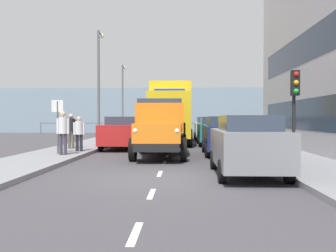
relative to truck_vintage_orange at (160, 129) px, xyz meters
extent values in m
plane|color=#423F44|center=(-0.25, -4.35, -1.18)|extent=(80.00, 80.00, 0.00)
cube|color=gray|center=(-5.04, -4.35, -1.10)|extent=(2.66, 37.32, 0.15)
cube|color=gray|center=(4.53, -4.35, -1.10)|extent=(2.66, 37.32, 0.15)
cube|color=silver|center=(-0.25, 10.05, -1.17)|extent=(0.12, 1.10, 0.01)
cube|color=silver|center=(-0.25, 7.30, -1.17)|extent=(0.12, 1.10, 0.01)
cube|color=silver|center=(-0.25, 4.39, -1.17)|extent=(0.12, 1.10, 0.01)
cube|color=silver|center=(-0.25, 1.54, -1.17)|extent=(0.12, 1.10, 0.01)
cube|color=silver|center=(-0.25, -0.74, -1.17)|extent=(0.12, 1.10, 0.01)
cube|color=silver|center=(-0.25, -3.40, -1.17)|extent=(0.12, 1.10, 0.01)
cube|color=silver|center=(-0.25, -5.71, -1.17)|extent=(0.12, 1.10, 0.01)
cube|color=silver|center=(-0.25, -8.33, -1.17)|extent=(0.12, 1.10, 0.01)
cube|color=silver|center=(-0.25, -10.61, -1.17)|extent=(0.12, 1.10, 0.01)
cube|color=silver|center=(-0.25, -13.26, -1.17)|extent=(0.12, 1.10, 0.01)
cube|color=silver|center=(-0.25, -15.93, -1.17)|extent=(0.12, 1.10, 0.01)
cube|color=silver|center=(-0.25, -18.46, -1.17)|extent=(0.12, 1.10, 0.01)
cube|color=silver|center=(-0.25, -20.91, -1.17)|extent=(0.12, 1.10, 0.01)
cube|color=#2D3847|center=(-6.40, -0.66, 0.62)|extent=(0.08, 15.79, 1.40)
cube|color=#2D3847|center=(-6.40, -0.66, 3.62)|extent=(0.08, 15.79, 1.40)
cube|color=gray|center=(-0.25, -26.01, 1.32)|extent=(80.00, 0.80, 5.00)
cylinder|color=#4C5156|center=(-14.25, -22.41, -0.58)|extent=(0.08, 0.08, 1.20)
cylinder|color=#4C5156|center=(-12.25, -22.41, -0.58)|extent=(0.08, 0.08, 1.20)
cylinder|color=#4C5156|center=(-10.25, -22.41, -0.58)|extent=(0.08, 0.08, 1.20)
cylinder|color=#4C5156|center=(-8.25, -22.41, -0.58)|extent=(0.08, 0.08, 1.20)
cylinder|color=#4C5156|center=(-6.25, -22.41, -0.58)|extent=(0.08, 0.08, 1.20)
cylinder|color=#4C5156|center=(-4.25, -22.41, -0.58)|extent=(0.08, 0.08, 1.20)
cylinder|color=#4C5156|center=(-2.25, -22.41, -0.58)|extent=(0.08, 0.08, 1.20)
cylinder|color=#4C5156|center=(-0.25, -22.41, -0.58)|extent=(0.08, 0.08, 1.20)
cylinder|color=#4C5156|center=(1.75, -22.41, -0.58)|extent=(0.08, 0.08, 1.20)
cylinder|color=#4C5156|center=(3.75, -22.41, -0.58)|extent=(0.08, 0.08, 1.20)
cylinder|color=#4C5156|center=(5.75, -22.41, -0.58)|extent=(0.08, 0.08, 1.20)
cylinder|color=#4C5156|center=(7.75, -22.41, -0.58)|extent=(0.08, 0.08, 1.20)
cylinder|color=#4C5156|center=(9.75, -22.41, -0.58)|extent=(0.08, 0.08, 1.20)
cylinder|color=#4C5156|center=(11.75, -22.41, -0.58)|extent=(0.08, 0.08, 1.20)
cylinder|color=#4C5156|center=(13.75, -22.41, -0.58)|extent=(0.08, 0.08, 1.20)
cube|color=#4C5156|center=(-0.25, -22.41, -0.06)|extent=(28.00, 0.08, 0.08)
cube|color=black|center=(0.00, -0.38, -0.58)|extent=(1.64, 5.60, 0.30)
cube|color=orange|center=(0.00, 1.47, -0.08)|extent=(1.72, 1.90, 0.70)
cube|color=silver|center=(0.00, 2.36, -0.11)|extent=(1.16, 0.08, 0.56)
sphere|color=white|center=(-0.74, 2.36, 0.02)|extent=(0.20, 0.20, 0.20)
sphere|color=white|center=(0.73, 2.36, 0.02)|extent=(0.20, 0.20, 0.20)
cube|color=orange|center=(0.00, -0.04, 0.50)|extent=(1.93, 1.34, 1.15)
cube|color=#2D3847|center=(0.00, -0.04, 0.97)|extent=(1.78, 1.23, 0.56)
cube|color=#2D2319|center=(0.00, -1.72, -0.35)|extent=(2.10, 2.80, 0.16)
cube|color=black|center=(-1.01, -1.72, -0.03)|extent=(0.08, 2.80, 0.56)
cube|color=black|center=(1.01, -1.72, -0.03)|extent=(0.08, 2.80, 0.56)
cylinder|color=black|center=(-0.97, 1.30, -0.73)|extent=(0.24, 0.90, 0.90)
cylinder|color=black|center=(0.97, 1.30, -0.73)|extent=(0.24, 0.90, 0.90)
cylinder|color=black|center=(-0.97, -1.92, -0.73)|extent=(0.24, 0.90, 0.90)
cylinder|color=black|center=(0.97, -1.92, -0.73)|extent=(0.24, 0.90, 0.90)
cube|color=gold|center=(-0.18, -5.62, 0.64)|extent=(2.40, 2.21, 2.60)
cube|color=#2D3847|center=(-0.18, -5.62, 1.21)|extent=(2.20, 2.04, 0.80)
cube|color=#1933B2|center=(-0.18, -5.62, 2.04)|extent=(1.75, 0.20, 0.16)
cube|color=gold|center=(-0.18, -9.62, 1.19)|extent=(2.50, 5.95, 3.00)
cube|color=black|center=(-0.18, -8.68, -0.48)|extent=(2.00, 8.07, 0.36)
cylinder|color=black|center=(-1.33, -5.71, -0.66)|extent=(0.28, 1.04, 1.04)
cylinder|color=black|center=(0.97, -5.71, -0.66)|extent=(0.28, 1.04, 1.04)
cylinder|color=black|center=(-1.33, -9.32, -0.66)|extent=(0.28, 1.04, 1.04)
cylinder|color=black|center=(0.97, -9.32, -0.66)|extent=(0.28, 1.04, 1.04)
cylinder|color=black|center=(-1.33, -11.44, -0.66)|extent=(0.28, 1.04, 1.04)
cylinder|color=black|center=(0.97, -11.44, -0.66)|extent=(0.28, 1.04, 1.04)
cube|color=slate|center=(-2.76, 4.62, -0.38)|extent=(1.76, 4.11, 1.00)
cube|color=#2D3847|center=(-2.76, 4.82, 0.33)|extent=(1.45, 2.26, 0.42)
cylinder|color=black|center=(-1.92, 3.34, -0.88)|extent=(0.18, 0.60, 0.60)
cylinder|color=black|center=(-3.60, 3.34, -0.88)|extent=(0.18, 0.60, 0.60)
cylinder|color=black|center=(-1.92, 5.89, -0.88)|extent=(0.18, 0.60, 0.60)
cylinder|color=black|center=(-3.60, 5.89, -0.88)|extent=(0.18, 0.60, 0.60)
cube|color=navy|center=(-2.76, -1.29, -0.38)|extent=(1.71, 3.87, 1.00)
cube|color=#2D3847|center=(-2.76, -1.09, 0.33)|extent=(1.40, 2.13, 0.42)
cylinder|color=black|center=(-1.95, -2.49, -0.88)|extent=(0.18, 0.60, 0.60)
cylinder|color=black|center=(-3.57, -2.49, -0.88)|extent=(0.18, 0.60, 0.60)
cylinder|color=black|center=(-1.95, -0.09, -0.88)|extent=(0.18, 0.60, 0.60)
cylinder|color=black|center=(-3.57, -0.09, -0.88)|extent=(0.18, 0.60, 0.60)
cube|color=#1E6670|center=(-2.76, -7.10, -0.38)|extent=(1.76, 3.97, 1.00)
cube|color=#2D3847|center=(-2.76, -6.90, 0.33)|extent=(1.44, 2.18, 0.42)
cylinder|color=black|center=(-1.92, -8.33, -0.88)|extent=(0.18, 0.60, 0.60)
cylinder|color=black|center=(-3.59, -8.33, -0.88)|extent=(0.18, 0.60, 0.60)
cylinder|color=black|center=(-1.92, -5.87, -0.88)|extent=(0.18, 0.60, 0.60)
cylinder|color=black|center=(-3.59, -5.87, -0.88)|extent=(0.18, 0.60, 0.60)
cube|color=#B7BABF|center=(-2.76, -12.53, -0.38)|extent=(1.83, 3.88, 1.00)
cube|color=#2D3847|center=(-2.76, -12.33, 0.33)|extent=(1.50, 2.13, 0.42)
cylinder|color=black|center=(-1.89, -13.73, -0.88)|extent=(0.18, 0.60, 0.60)
cylinder|color=black|center=(-3.63, -13.73, -0.88)|extent=(0.18, 0.60, 0.60)
cylinder|color=black|center=(-1.89, -11.32, -0.88)|extent=(0.18, 0.60, 0.60)
cylinder|color=black|center=(-3.63, -11.32, -0.88)|extent=(0.18, 0.60, 0.60)
cube|color=#B21E1E|center=(2.26, -4.24, -0.38)|extent=(1.85, 4.47, 1.00)
cube|color=#2D3847|center=(2.26, -4.44, 0.33)|extent=(1.51, 2.46, 0.42)
cylinder|color=black|center=(1.38, -2.86, -0.88)|extent=(0.18, 0.60, 0.60)
cylinder|color=black|center=(3.13, -2.86, -0.88)|extent=(0.18, 0.60, 0.60)
cylinder|color=black|center=(1.38, -5.63, -0.88)|extent=(0.18, 0.60, 0.60)
cylinder|color=black|center=(3.13, -5.63, -0.88)|extent=(0.18, 0.60, 0.60)
cylinder|color=#383342|center=(3.84, 0.45, -0.60)|extent=(0.14, 0.14, 0.86)
cylinder|color=#383342|center=(4.02, 0.45, -0.60)|extent=(0.14, 0.14, 0.86)
cylinder|color=silver|center=(3.93, 0.45, 0.18)|extent=(0.34, 0.34, 0.68)
cylinder|color=silver|center=(3.71, 0.45, 0.14)|extent=(0.09, 0.09, 0.63)
cylinder|color=silver|center=(4.15, 0.45, 0.14)|extent=(0.09, 0.09, 0.63)
sphere|color=tan|center=(3.93, 0.45, 0.63)|extent=(0.23, 0.23, 0.23)
cylinder|color=black|center=(3.64, -1.17, -0.65)|extent=(0.14, 0.14, 0.76)
cylinder|color=black|center=(3.82, -1.17, -0.65)|extent=(0.14, 0.14, 0.76)
cylinder|color=silver|center=(3.73, -1.17, 0.03)|extent=(0.34, 0.34, 0.60)
cylinder|color=silver|center=(3.51, -1.17, 0.00)|extent=(0.09, 0.09, 0.55)
cylinder|color=silver|center=(3.95, -1.17, 0.00)|extent=(0.09, 0.09, 0.55)
sphere|color=tan|center=(3.73, -1.17, 0.43)|extent=(0.21, 0.21, 0.21)
cylinder|color=#4C473D|center=(4.45, -2.64, -0.61)|extent=(0.14, 0.14, 0.83)
cylinder|color=#4C473D|center=(4.63, -2.64, -0.61)|extent=(0.14, 0.14, 0.83)
cylinder|color=black|center=(4.54, -2.64, 0.13)|extent=(0.34, 0.34, 0.66)
cylinder|color=black|center=(4.32, -2.64, 0.10)|extent=(0.09, 0.09, 0.60)
cylinder|color=black|center=(4.76, -2.64, 0.10)|extent=(0.09, 0.09, 0.60)
sphere|color=tan|center=(4.54, -2.64, 0.57)|extent=(0.22, 0.22, 0.22)
cylinder|color=black|center=(-4.94, 1.74, 0.57)|extent=(0.12, 0.12, 3.20)
cube|color=black|center=(-4.94, 1.88, 1.72)|extent=(0.28, 0.24, 0.90)
sphere|color=red|center=(-4.94, 2.00, 2.02)|extent=(0.18, 0.18, 0.18)
sphere|color=orange|center=(-4.94, 2.00, 1.72)|extent=(0.18, 0.18, 0.18)
sphere|color=green|center=(-4.94, 2.00, 1.42)|extent=(0.18, 0.18, 0.18)
cylinder|color=#59595B|center=(4.34, -7.73, 2.46)|extent=(0.16, 0.16, 6.98)
cylinder|color=#59595B|center=(4.34, -8.18, 5.85)|extent=(0.10, 0.90, 0.10)
sphere|color=silver|center=(4.34, -8.63, 5.80)|extent=(0.32, 0.32, 0.32)
cylinder|color=#59595B|center=(4.72, -19.30, 2.22)|extent=(0.16, 0.16, 6.49)
cylinder|color=#59595B|center=(4.72, -19.75, 5.36)|extent=(0.10, 0.90, 0.10)
sphere|color=silver|center=(4.72, -20.20, 5.31)|extent=(0.32, 0.32, 0.32)
cylinder|color=#4C4C4C|center=(4.31, -0.02, 0.07)|extent=(0.07, 0.07, 2.20)
cube|color=silver|center=(4.31, -0.02, 0.97)|extent=(0.50, 0.04, 0.50)
camera|label=1|loc=(-0.93, 15.26, 0.47)|focal=39.56mm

